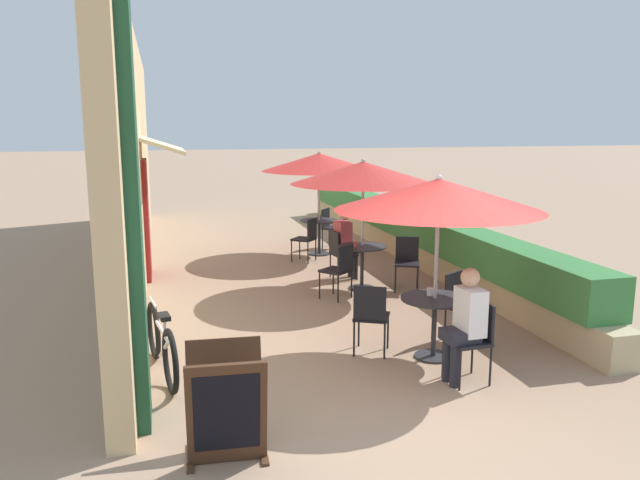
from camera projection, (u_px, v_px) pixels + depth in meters
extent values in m
plane|color=#9E7F66|center=(408.00, 421.00, 5.80)|extent=(120.00, 120.00, 0.00)
cube|color=#D6B784|center=(135.00, 157.00, 11.45)|extent=(0.24, 14.01, 4.20)
cube|color=#19472D|center=(133.00, 196.00, 5.40)|extent=(0.12, 0.56, 4.20)
cube|color=maroon|center=(147.00, 219.00, 11.02)|extent=(0.08, 0.96, 2.10)
cube|color=beige|center=(161.00, 145.00, 10.86)|extent=(0.78, 1.80, 0.30)
cube|color=tan|center=(404.00, 244.00, 13.00)|extent=(0.44, 13.01, 0.45)
cube|color=#387A3D|center=(405.00, 221.00, 12.91)|extent=(0.60, 12.36, 0.56)
cylinder|color=#28282D|center=(433.00, 356.00, 7.37)|extent=(0.44, 0.44, 0.02)
cylinder|color=#28282D|center=(434.00, 328.00, 7.30)|extent=(0.06, 0.06, 0.71)
cylinder|color=#28282D|center=(435.00, 299.00, 7.24)|extent=(0.79, 0.79, 0.02)
cylinder|color=#B7B7BC|center=(436.00, 272.00, 7.18)|extent=(0.04, 0.04, 2.06)
cone|color=red|center=(439.00, 194.00, 7.01)|extent=(2.37, 2.37, 0.36)
sphere|color=#B7B7BC|center=(439.00, 178.00, 6.97)|extent=(0.07, 0.07, 0.07)
cube|color=black|center=(467.00, 341.00, 6.60)|extent=(0.42, 0.42, 0.04)
cube|color=black|center=(483.00, 321.00, 6.61)|extent=(0.05, 0.38, 0.42)
cylinder|color=black|center=(443.00, 357.00, 6.75)|extent=(0.02, 0.02, 0.45)
cylinder|color=black|center=(460.00, 370.00, 6.41)|extent=(0.02, 0.02, 0.45)
cylinder|color=black|center=(472.00, 354.00, 6.86)|extent=(0.02, 0.02, 0.45)
cylinder|color=black|center=(490.00, 366.00, 6.52)|extent=(0.02, 0.02, 0.45)
cylinder|color=#23232D|center=(448.00, 360.00, 6.66)|extent=(0.11, 0.11, 0.47)
cylinder|color=#23232D|center=(455.00, 365.00, 6.51)|extent=(0.11, 0.11, 0.47)
cube|color=#23232D|center=(460.00, 335.00, 6.55)|extent=(0.38, 0.32, 0.12)
cube|color=white|center=(470.00, 311.00, 6.54)|extent=(0.24, 0.35, 0.50)
sphere|color=tan|center=(470.00, 277.00, 6.47)|extent=(0.20, 0.20, 0.20)
cube|color=black|center=(466.00, 307.00, 7.82)|extent=(0.55, 0.55, 0.04)
cube|color=black|center=(453.00, 288.00, 7.90)|extent=(0.33, 0.23, 0.42)
cylinder|color=black|center=(471.00, 331.00, 7.61)|extent=(0.02, 0.02, 0.45)
cylinder|color=black|center=(485.00, 324.00, 7.87)|extent=(0.02, 0.02, 0.45)
cylinder|color=black|center=(445.00, 325.00, 7.85)|extent=(0.02, 0.02, 0.45)
cylinder|color=black|center=(460.00, 318.00, 8.11)|extent=(0.02, 0.02, 0.45)
cube|color=black|center=(372.00, 317.00, 7.44)|extent=(0.54, 0.54, 0.04)
cube|color=black|center=(370.00, 304.00, 7.22)|extent=(0.35, 0.20, 0.42)
cylinder|color=black|center=(388.00, 331.00, 7.62)|extent=(0.02, 0.02, 0.45)
cylinder|color=black|center=(359.00, 329.00, 7.69)|extent=(0.02, 0.02, 0.45)
cylinder|color=black|center=(385.00, 341.00, 7.27)|extent=(0.02, 0.02, 0.45)
cylinder|color=black|center=(354.00, 338.00, 7.35)|extent=(0.02, 0.02, 0.45)
cylinder|color=white|center=(430.00, 292.00, 7.32)|extent=(0.07, 0.07, 0.09)
cylinder|color=#28282D|center=(362.00, 288.00, 10.41)|extent=(0.44, 0.44, 0.02)
cylinder|color=#28282D|center=(362.00, 267.00, 10.34)|extent=(0.06, 0.06, 0.71)
cylinder|color=#28282D|center=(362.00, 247.00, 10.27)|extent=(0.79, 0.79, 0.02)
cylinder|color=#B7B7BC|center=(362.00, 228.00, 10.22)|extent=(0.04, 0.04, 2.06)
cone|color=red|center=(363.00, 173.00, 10.05)|extent=(2.37, 2.37, 0.36)
sphere|color=#B7B7BC|center=(363.00, 161.00, 10.01)|extent=(0.07, 0.07, 0.07)
cube|color=black|center=(344.00, 254.00, 10.99)|extent=(0.45, 0.45, 0.04)
cube|color=black|center=(334.00, 243.00, 10.89)|extent=(0.08, 0.38, 0.42)
cylinder|color=black|center=(357.00, 268.00, 10.94)|extent=(0.02, 0.02, 0.45)
cylinder|color=black|center=(349.00, 263.00, 11.27)|extent=(0.02, 0.02, 0.45)
cylinder|color=black|center=(338.00, 269.00, 10.81)|extent=(0.02, 0.02, 0.45)
cylinder|color=black|center=(330.00, 265.00, 11.13)|extent=(0.02, 0.02, 0.45)
cylinder|color=#23232D|center=(355.00, 266.00, 11.03)|extent=(0.11, 0.11, 0.47)
cylinder|color=#23232D|center=(351.00, 264.00, 11.17)|extent=(0.11, 0.11, 0.47)
cube|color=#23232D|center=(348.00, 249.00, 11.01)|extent=(0.40, 0.35, 0.12)
cube|color=#AD424C|center=(343.00, 236.00, 10.93)|extent=(0.26, 0.37, 0.50)
sphere|color=beige|center=(344.00, 215.00, 10.86)|extent=(0.20, 0.20, 0.20)
cube|color=black|center=(336.00, 271.00, 9.75)|extent=(0.56, 0.56, 0.04)
cube|color=black|center=(345.00, 259.00, 9.60)|extent=(0.32, 0.26, 0.42)
cylinder|color=black|center=(333.00, 280.00, 10.04)|extent=(0.02, 0.02, 0.45)
cylinder|color=black|center=(320.00, 285.00, 9.76)|extent=(0.02, 0.02, 0.45)
cylinder|color=black|center=(352.00, 284.00, 9.83)|extent=(0.02, 0.02, 0.45)
cylinder|color=black|center=(338.00, 289.00, 9.55)|extent=(0.02, 0.02, 0.45)
cube|color=black|center=(407.00, 264.00, 10.23)|extent=(0.52, 0.52, 0.04)
cube|color=black|center=(407.00, 249.00, 10.37)|extent=(0.36, 0.17, 0.42)
cylinder|color=black|center=(395.00, 279.00, 10.12)|extent=(0.02, 0.02, 0.45)
cylinder|color=black|center=(418.00, 280.00, 10.07)|extent=(0.02, 0.02, 0.45)
cylinder|color=black|center=(396.00, 274.00, 10.47)|extent=(0.02, 0.02, 0.45)
cylinder|color=black|center=(417.00, 275.00, 10.42)|extent=(0.02, 0.02, 0.45)
cylinder|color=#B73D3D|center=(356.00, 244.00, 10.16)|extent=(0.07, 0.07, 0.09)
cylinder|color=#28282D|center=(319.00, 254.00, 13.12)|extent=(0.44, 0.44, 0.02)
cylinder|color=#28282D|center=(319.00, 237.00, 13.05)|extent=(0.06, 0.06, 0.71)
cylinder|color=#28282D|center=(319.00, 221.00, 12.99)|extent=(0.79, 0.79, 0.02)
cylinder|color=#B7B7BC|center=(319.00, 206.00, 12.93)|extent=(0.04, 0.04, 2.06)
cone|color=red|center=(319.00, 162.00, 12.76)|extent=(2.37, 2.37, 0.36)
sphere|color=#B7B7BC|center=(319.00, 153.00, 12.73)|extent=(0.07, 0.07, 0.07)
cube|color=black|center=(333.00, 228.00, 13.70)|extent=(0.56, 0.56, 0.04)
cube|color=black|center=(326.00, 218.00, 13.73)|extent=(0.26, 0.31, 0.42)
cylinder|color=black|center=(337.00, 240.00, 13.50)|extent=(0.02, 0.02, 0.45)
cylinder|color=black|center=(344.00, 237.00, 13.82)|extent=(0.02, 0.02, 0.45)
cylinder|color=black|center=(322.00, 239.00, 13.65)|extent=(0.02, 0.02, 0.45)
cylinder|color=black|center=(329.00, 236.00, 13.97)|extent=(0.02, 0.02, 0.45)
cube|color=black|center=(304.00, 239.00, 12.38)|extent=(0.56, 0.56, 0.04)
cube|color=black|center=(312.00, 229.00, 12.26)|extent=(0.26, 0.31, 0.42)
cylinder|color=black|center=(300.00, 248.00, 12.66)|extent=(0.02, 0.02, 0.45)
cylinder|color=black|center=(292.00, 251.00, 12.33)|extent=(0.02, 0.02, 0.45)
cylinder|color=black|center=(316.00, 249.00, 12.51)|extent=(0.02, 0.02, 0.45)
cylinder|color=black|center=(308.00, 253.00, 12.19)|extent=(0.02, 0.02, 0.45)
cylinder|color=#232328|center=(319.00, 217.00, 13.13)|extent=(0.07, 0.07, 0.09)
torus|color=black|center=(154.00, 330.00, 7.29)|extent=(0.17, 0.68, 0.68)
torus|color=black|center=(170.00, 361.00, 6.34)|extent=(0.17, 0.68, 0.68)
cylinder|color=silver|center=(161.00, 329.00, 6.78)|extent=(0.17, 0.81, 0.04)
cylinder|color=silver|center=(164.00, 349.00, 6.65)|extent=(0.14, 0.60, 0.39)
cylinder|color=silver|center=(165.00, 327.00, 6.50)|extent=(0.04, 0.04, 0.24)
cube|color=black|center=(164.00, 317.00, 6.48)|extent=(0.13, 0.23, 0.05)
cylinder|color=silver|center=(153.00, 302.00, 7.18)|extent=(0.10, 0.46, 0.03)
cube|color=#422819|center=(225.00, 393.00, 5.31)|extent=(0.65, 0.27, 0.92)
cube|color=black|center=(225.00, 390.00, 5.32)|extent=(0.53, 0.19, 0.69)
cube|color=#422819|center=(227.00, 414.00, 4.92)|extent=(0.65, 0.27, 0.92)
cube|color=black|center=(227.00, 413.00, 4.90)|extent=(0.53, 0.19, 0.69)
cube|color=#422819|center=(263.00, 450.00, 5.25)|extent=(0.09, 0.48, 0.02)
cube|color=#422819|center=(191.00, 457.00, 5.14)|extent=(0.09, 0.48, 0.02)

